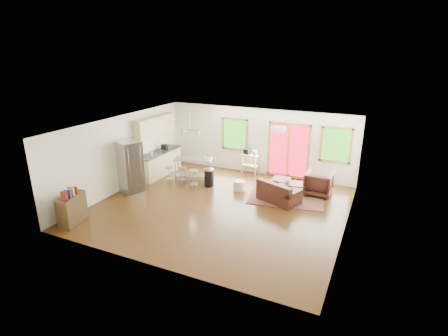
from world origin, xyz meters
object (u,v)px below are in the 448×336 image
at_px(refrigerator, 130,167).
at_px(kitchen_cart, 250,157).
at_px(rug, 287,196).
at_px(armchair, 319,182).
at_px(ottoman, 281,184).
at_px(loveseat, 278,194).
at_px(coffee_table, 293,185).
at_px(island, 193,166).

xyz_separation_m(refrigerator, kitchen_cart, (3.08, 3.41, -0.21)).
distance_m(rug, armchair, 1.19).
relative_size(ottoman, refrigerator, 0.33).
bearing_deg(loveseat, rug, 96.35).
distance_m(loveseat, kitchen_cart, 2.83).
xyz_separation_m(rug, kitchen_cart, (-1.95, 1.60, 0.69)).
bearing_deg(coffee_table, loveseat, -104.91).
xyz_separation_m(island, kitchen_cart, (1.64, 1.63, 0.09)).
height_order(coffee_table, refrigerator, refrigerator).
bearing_deg(kitchen_cart, coffee_table, -31.41).
bearing_deg(island, rug, 0.55).
height_order(ottoman, kitchen_cart, kitchen_cart).
relative_size(island, kitchen_cart, 1.46).
bearing_deg(loveseat, ottoman, 123.66).
distance_m(loveseat, refrigerator, 5.09).
height_order(refrigerator, kitchen_cart, refrigerator).
height_order(island, kitchen_cart, kitchen_cart).
bearing_deg(rug, loveseat, -105.24).
bearing_deg(coffee_table, island, -174.00).
distance_m(loveseat, coffee_table, 0.92).
distance_m(loveseat, ottoman, 1.10).
relative_size(coffee_table, kitchen_cart, 1.01).
xyz_separation_m(armchair, kitchen_cart, (-2.86, 0.96, 0.25)).
bearing_deg(loveseat, coffee_table, 96.67).
height_order(rug, armchair, armchair).
relative_size(ottoman, island, 0.40).
xyz_separation_m(coffee_table, armchair, (0.82, 0.28, 0.12)).
xyz_separation_m(rug, coffee_table, (0.09, 0.35, 0.31)).
distance_m(rug, island, 3.64).
xyz_separation_m(rug, loveseat, (-0.15, -0.54, 0.27)).
bearing_deg(armchair, rug, 35.45).
bearing_deg(island, ottoman, 10.13).
bearing_deg(rug, island, -179.45).
height_order(coffee_table, armchair, armchair).
distance_m(rug, ottoman, 0.68).
distance_m(armchair, kitchen_cart, 3.03).
relative_size(armchair, kitchen_cart, 0.87).
bearing_deg(kitchen_cart, refrigerator, -132.10).
relative_size(refrigerator, island, 1.21).
distance_m(armchair, refrigerator, 6.45).
bearing_deg(kitchen_cart, rug, -39.35).
height_order(rug, refrigerator, refrigerator).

